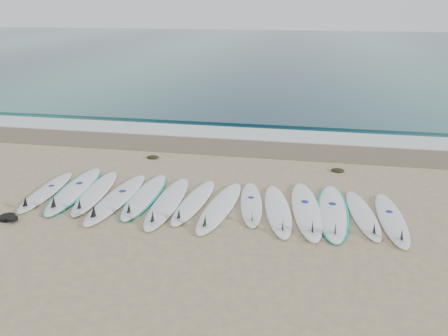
% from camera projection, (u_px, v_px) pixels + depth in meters
% --- Properties ---
extents(ground, '(120.00, 120.00, 0.00)m').
position_uv_depth(ground, '(209.00, 204.00, 9.75)').
color(ground, tan).
extents(ocean, '(120.00, 55.00, 0.03)m').
position_uv_depth(ocean, '(285.00, 50.00, 39.57)').
color(ocean, '#1F5259').
rests_on(ocean, ground).
extents(wet_sand_band, '(120.00, 1.80, 0.01)m').
position_uv_depth(wet_sand_band, '(237.00, 147.00, 13.51)').
color(wet_sand_band, brown).
rests_on(wet_sand_band, ground).
extents(foam_band, '(120.00, 1.40, 0.04)m').
position_uv_depth(foam_band, '(243.00, 134.00, 14.79)').
color(foam_band, silver).
rests_on(foam_band, ground).
extents(wave_crest, '(120.00, 1.00, 0.10)m').
position_uv_depth(wave_crest, '(249.00, 122.00, 16.15)').
color(wave_crest, '#1F5259').
rests_on(wave_crest, ground).
extents(surfboard_0, '(0.62, 2.43, 0.31)m').
position_uv_depth(surfboard_0, '(45.00, 192.00, 10.23)').
color(surfboard_0, silver).
rests_on(surfboard_0, ground).
extents(surfboard_1, '(0.90, 2.90, 0.36)m').
position_uv_depth(surfboard_1, '(74.00, 190.00, 10.32)').
color(surfboard_1, white).
rests_on(surfboard_1, ground).
extents(surfboard_2, '(0.77, 2.62, 0.33)m').
position_uv_depth(surfboard_2, '(95.00, 193.00, 10.17)').
color(surfboard_2, white).
rests_on(surfboard_2, ground).
extents(surfboard_3, '(0.75, 2.86, 0.36)m').
position_uv_depth(surfboard_3, '(116.00, 199.00, 9.85)').
color(surfboard_3, white).
rests_on(surfboard_3, ground).
extents(surfboard_4, '(0.63, 2.60, 0.33)m').
position_uv_depth(surfboard_4, '(144.00, 196.00, 10.01)').
color(surfboard_4, white).
rests_on(surfboard_4, ground).
extents(surfboard_5, '(0.58, 2.77, 0.35)m').
position_uv_depth(surfboard_5, '(167.00, 203.00, 9.66)').
color(surfboard_5, white).
rests_on(surfboard_5, ground).
extents(surfboard_6, '(0.78, 2.50, 0.31)m').
position_uv_depth(surfboard_6, '(193.00, 202.00, 9.70)').
color(surfboard_6, white).
rests_on(surfboard_6, ground).
extents(surfboard_7, '(0.89, 2.74, 0.34)m').
position_uv_depth(surfboard_7, '(219.00, 207.00, 9.45)').
color(surfboard_7, white).
rests_on(surfboard_7, ground).
extents(surfboard_8, '(0.80, 2.35, 0.29)m').
position_uv_depth(surfboard_8, '(251.00, 204.00, 9.62)').
color(surfboard_8, white).
rests_on(surfboard_8, ground).
extents(surfboard_9, '(0.95, 2.60, 0.33)m').
position_uv_depth(surfboard_9, '(278.00, 211.00, 9.31)').
color(surfboard_9, white).
rests_on(surfboard_9, ground).
extents(surfboard_10, '(0.91, 2.89, 0.36)m').
position_uv_depth(surfboard_10, '(307.00, 210.00, 9.31)').
color(surfboard_10, white).
rests_on(surfboard_10, ground).
extents(surfboard_11, '(0.69, 2.79, 0.35)m').
position_uv_depth(surfboard_11, '(333.00, 212.00, 9.27)').
color(surfboard_11, white).
rests_on(surfboard_11, ground).
extents(surfboard_12, '(0.78, 2.37, 0.30)m').
position_uv_depth(surfboard_12, '(363.00, 215.00, 9.13)').
color(surfboard_12, white).
rests_on(surfboard_12, ground).
extents(surfboard_13, '(0.58, 2.48, 0.32)m').
position_uv_depth(surfboard_13, '(392.00, 220.00, 8.93)').
color(surfboard_13, white).
rests_on(surfboard_13, ground).
extents(seaweed_near, '(0.35, 0.27, 0.07)m').
position_uv_depth(seaweed_near, '(153.00, 157.00, 12.55)').
color(seaweed_near, black).
rests_on(seaweed_near, ground).
extents(seaweed_far, '(0.36, 0.28, 0.07)m').
position_uv_depth(seaweed_far, '(338.00, 170.00, 11.58)').
color(seaweed_far, black).
rests_on(seaweed_far, ground).
extents(leash_coil, '(0.46, 0.36, 0.11)m').
position_uv_depth(leash_coil, '(9.00, 218.00, 9.02)').
color(leash_coil, black).
rests_on(leash_coil, ground).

